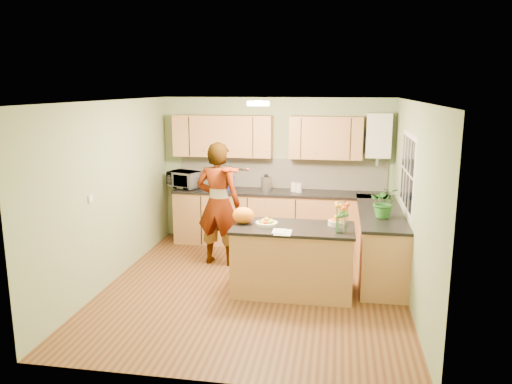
# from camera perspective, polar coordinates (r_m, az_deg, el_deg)

# --- Properties ---
(floor) EXTENTS (4.50, 4.50, 0.00)m
(floor) POSITION_cam_1_polar(r_m,az_deg,el_deg) (6.91, -0.19, -10.86)
(floor) COLOR #512B17
(floor) RESTS_ON ground
(ceiling) EXTENTS (4.00, 4.50, 0.02)m
(ceiling) POSITION_cam_1_polar(r_m,az_deg,el_deg) (6.37, -0.20, 10.36)
(ceiling) COLOR white
(ceiling) RESTS_ON wall_back
(wall_back) EXTENTS (4.00, 0.02, 2.50)m
(wall_back) POSITION_cam_1_polar(r_m,az_deg,el_deg) (8.71, 2.30, 2.51)
(wall_back) COLOR #91AC7B
(wall_back) RESTS_ON floor
(wall_front) EXTENTS (4.00, 0.02, 2.50)m
(wall_front) POSITION_cam_1_polar(r_m,az_deg,el_deg) (4.40, -5.16, -7.01)
(wall_front) COLOR #91AC7B
(wall_front) RESTS_ON floor
(wall_left) EXTENTS (0.02, 4.50, 2.50)m
(wall_left) POSITION_cam_1_polar(r_m,az_deg,el_deg) (7.13, -16.25, -0.08)
(wall_left) COLOR #91AC7B
(wall_left) RESTS_ON floor
(wall_right) EXTENTS (0.02, 4.50, 2.50)m
(wall_right) POSITION_cam_1_polar(r_m,az_deg,el_deg) (6.50, 17.46, -1.29)
(wall_right) COLOR #91AC7B
(wall_right) RESTS_ON floor
(back_counter) EXTENTS (3.64, 0.62, 0.94)m
(back_counter) POSITION_cam_1_polar(r_m,az_deg,el_deg) (8.57, 2.67, -2.98)
(back_counter) COLOR #BC794B
(back_counter) RESTS_ON floor
(right_counter) EXTENTS (0.62, 2.24, 0.94)m
(right_counter) POSITION_cam_1_polar(r_m,az_deg,el_deg) (7.48, 13.94, -5.56)
(right_counter) COLOR #BC794B
(right_counter) RESTS_ON floor
(splashback) EXTENTS (3.60, 0.02, 0.52)m
(splashback) POSITION_cam_1_polar(r_m,az_deg,el_deg) (8.69, 2.94, 2.15)
(splashback) COLOR silver
(splashback) RESTS_ON back_counter
(upper_cabinets) EXTENTS (3.20, 0.34, 0.70)m
(upper_cabinets) POSITION_cam_1_polar(r_m,az_deg,el_deg) (8.49, 1.00, 6.35)
(upper_cabinets) COLOR #BC794B
(upper_cabinets) RESTS_ON wall_back
(boiler) EXTENTS (0.40, 0.30, 0.86)m
(boiler) POSITION_cam_1_polar(r_m,az_deg,el_deg) (8.42, 13.81, 6.29)
(boiler) COLOR white
(boiler) RESTS_ON wall_back
(window_right) EXTENTS (0.01, 1.30, 1.05)m
(window_right) POSITION_cam_1_polar(r_m,az_deg,el_deg) (7.03, 16.91, 2.20)
(window_right) COLOR white
(window_right) RESTS_ON wall_right
(light_switch) EXTENTS (0.02, 0.09, 0.09)m
(light_switch) POSITION_cam_1_polar(r_m,az_deg,el_deg) (6.59, -18.39, -0.73)
(light_switch) COLOR white
(light_switch) RESTS_ON wall_left
(ceiling_lamp) EXTENTS (0.30, 0.30, 0.07)m
(ceiling_lamp) POSITION_cam_1_polar(r_m,az_deg,el_deg) (6.66, 0.24, 10.09)
(ceiling_lamp) COLOR #FFEABF
(ceiling_lamp) RESTS_ON ceiling
(peninsula_island) EXTENTS (1.58, 0.81, 0.90)m
(peninsula_island) POSITION_cam_1_polar(r_m,az_deg,el_deg) (6.62, 4.23, -7.71)
(peninsula_island) COLOR #BC794B
(peninsula_island) RESTS_ON floor
(fruit_dish) EXTENTS (0.29, 0.29, 0.10)m
(fruit_dish) POSITION_cam_1_polar(r_m,az_deg,el_deg) (6.51, 1.22, -3.48)
(fruit_dish) COLOR beige
(fruit_dish) RESTS_ON peninsula_island
(orange_bowl) EXTENTS (0.22, 0.22, 0.13)m
(orange_bowl) POSITION_cam_1_polar(r_m,az_deg,el_deg) (6.59, 9.19, -3.32)
(orange_bowl) COLOR beige
(orange_bowl) RESTS_ON peninsula_island
(flower_vase) EXTENTS (0.24, 0.24, 0.45)m
(flower_vase) POSITION_cam_1_polar(r_m,az_deg,el_deg) (6.21, 9.70, -1.96)
(flower_vase) COLOR silver
(flower_vase) RESTS_ON peninsula_island
(orange_bag) EXTENTS (0.31, 0.26, 0.22)m
(orange_bag) POSITION_cam_1_polar(r_m,az_deg,el_deg) (6.60, -1.45, -2.68)
(orange_bag) COLOR orange
(orange_bag) RESTS_ON peninsula_island
(papers) EXTENTS (0.20, 0.28, 0.01)m
(papers) POSITION_cam_1_polar(r_m,az_deg,el_deg) (6.21, 3.11, -4.62)
(papers) COLOR silver
(papers) RESTS_ON peninsula_island
(violinist) EXTENTS (0.74, 0.53, 1.88)m
(violinist) POSITION_cam_1_polar(r_m,az_deg,el_deg) (7.55, -4.31, -1.37)
(violinist) COLOR #E7AA8D
(violinist) RESTS_ON floor
(violin) EXTENTS (0.59, 0.51, 0.15)m
(violin) POSITION_cam_1_polar(r_m,az_deg,el_deg) (7.19, -3.24, 2.56)
(violin) COLOR #4F1504
(violin) RESTS_ON violinist
(microwave) EXTENTS (0.62, 0.53, 0.29)m
(microwave) POSITION_cam_1_polar(r_m,az_deg,el_deg) (8.81, -8.20, 1.43)
(microwave) COLOR white
(microwave) RESTS_ON back_counter
(blue_box) EXTENTS (0.37, 0.32, 0.25)m
(blue_box) POSITION_cam_1_polar(r_m,az_deg,el_deg) (8.58, -3.74, 1.07)
(blue_box) COLOR navy
(blue_box) RESTS_ON back_counter
(kettle) EXTENTS (0.18, 0.18, 0.33)m
(kettle) POSITION_cam_1_polar(r_m,az_deg,el_deg) (8.46, 1.17, 1.03)
(kettle) COLOR #B5B5BA
(kettle) RESTS_ON back_counter
(jar_cream) EXTENTS (0.11, 0.11, 0.16)m
(jar_cream) POSITION_cam_1_polar(r_m,az_deg,el_deg) (8.43, 4.35, 0.57)
(jar_cream) COLOR beige
(jar_cream) RESTS_ON back_counter
(jar_white) EXTENTS (0.12, 0.12, 0.15)m
(jar_white) POSITION_cam_1_polar(r_m,az_deg,el_deg) (8.38, 4.94, 0.47)
(jar_white) COLOR white
(jar_white) RESTS_ON back_counter
(potted_plant) EXTENTS (0.39, 0.34, 0.43)m
(potted_plant) POSITION_cam_1_polar(r_m,az_deg,el_deg) (6.92, 14.46, -1.13)
(potted_plant) COLOR #2B7426
(potted_plant) RESTS_ON right_counter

